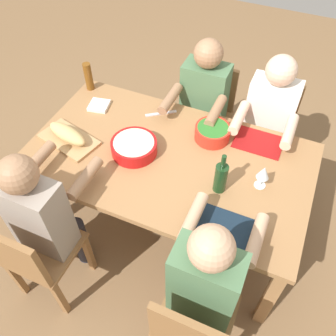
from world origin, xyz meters
TOP-DOWN VIEW (x-y plane):
  - ground_plane at (0.00, 0.00)m, footprint 8.00×8.00m
  - dining_table at (0.00, 0.00)m, footprint 1.84×1.05m
  - chair_near_left at (-0.51, -0.85)m, footprint 0.40×0.40m
  - diner_near_left at (-0.51, -0.66)m, footprint 0.41×0.53m
  - chair_far_right at (0.51, 0.85)m, footprint 0.40×0.40m
  - diner_far_right at (0.51, 0.66)m, footprint 0.41×0.53m
  - chair_near_center at (0.00, -0.85)m, footprint 0.40×0.40m
  - diner_near_center at (0.00, -0.66)m, footprint 0.41×0.53m
  - chair_far_left at (-0.51, 0.85)m, footprint 0.40×0.40m
  - diner_far_left at (-0.51, 0.66)m, footprint 0.41×0.53m
  - serving_bowl_greens at (-0.20, -0.28)m, footprint 0.24×0.24m
  - serving_bowl_pasta at (0.22, 0.05)m, footprint 0.30×0.30m
  - cutting_board at (0.67, 0.13)m, footprint 0.44×0.31m
  - bread_loaf at (0.67, 0.13)m, footprint 0.34×0.18m
  - wine_bottle at (-0.38, 0.12)m, footprint 0.08×0.08m
  - beer_bottle at (0.84, -0.43)m, footprint 0.06×0.06m
  - wine_glass at (-0.60, -0.01)m, footprint 0.08×0.08m
  - placemat_near_left at (-0.51, -0.36)m, footprint 0.32×0.23m
  - placemat_far_left at (-0.51, 0.36)m, footprint 0.32×0.23m
  - carving_knife at (0.22, -0.37)m, footprint 0.20×0.15m
  - napkin_stack at (0.67, -0.26)m, footprint 0.16×0.16m

SIDE VIEW (x-z plane):
  - ground_plane at x=0.00m, z-range 0.00..0.00m
  - chair_near_left at x=-0.51m, z-range 0.06..0.91m
  - chair_far_right at x=0.51m, z-range 0.06..0.91m
  - chair_near_center at x=0.00m, z-range 0.06..0.91m
  - chair_far_left at x=-0.51m, z-range 0.06..0.91m
  - dining_table at x=0.00m, z-range 0.29..1.03m
  - diner_near_left at x=-0.51m, z-range 0.10..1.30m
  - diner_far_right at x=0.51m, z-range 0.10..1.30m
  - diner_near_center at x=0.00m, z-range 0.10..1.30m
  - diner_far_left at x=-0.51m, z-range 0.10..1.30m
  - placemat_near_left at x=-0.51m, z-range 0.74..0.75m
  - placemat_far_left at x=-0.51m, z-range 0.74..0.75m
  - carving_knife at x=0.22m, z-range 0.74..0.75m
  - cutting_board at x=0.67m, z-range 0.74..0.76m
  - napkin_stack at x=0.67m, z-range 0.74..0.76m
  - serving_bowl_pasta at x=0.22m, z-range 0.75..0.83m
  - serving_bowl_greens at x=-0.20m, z-range 0.75..0.84m
  - bread_loaf at x=0.67m, z-range 0.76..0.85m
  - wine_bottle at x=-0.38m, z-range 0.70..0.99m
  - beer_bottle at x=0.84m, z-range 0.74..0.96m
  - wine_glass at x=-0.60m, z-range 0.77..0.94m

